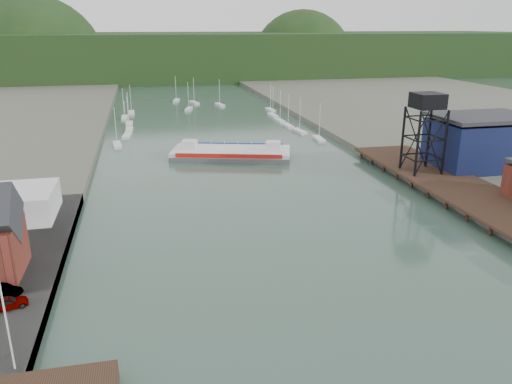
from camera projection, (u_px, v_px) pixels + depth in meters
name	position (u px, v px, depth m)	size (l,w,h in m)	color
east_pier	(467.00, 191.00, 91.73)	(14.00, 70.00, 2.45)	black
flagpole	(4.00, 310.00, 42.91)	(0.16, 0.16, 12.00)	silver
lift_tower	(427.00, 106.00, 98.95)	(6.50, 6.50, 16.00)	black
blue_shed	(481.00, 142.00, 106.67)	(20.50, 14.50, 11.30)	#0C1235
marina_sailboats	(204.00, 119.00, 170.91)	(57.71, 92.65, 0.90)	silver
distant_hills	(166.00, 59.00, 317.45)	(500.00, 120.00, 80.00)	#1B3115
chain_ferry	(231.00, 153.00, 121.95)	(30.58, 18.95, 4.11)	#525154
car_west_a	(7.00, 303.00, 54.00)	(1.69, 4.20, 1.43)	#999999
car_west_b	(4.00, 290.00, 56.72)	(1.36, 3.90, 1.28)	#999999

